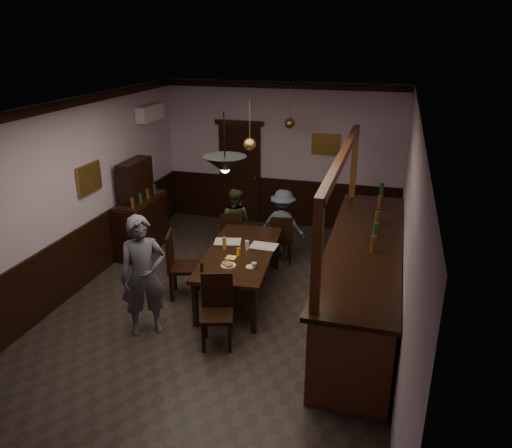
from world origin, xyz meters
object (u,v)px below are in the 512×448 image
(coffee_cup, at_px, (254,265))
(chair_far_left, at_px, (232,233))
(chair_side, at_px, (178,262))
(pendant_brass_far, at_px, (290,123))
(bar_counter, at_px, (363,277))
(sideboard, at_px, (140,215))
(person_seated_left, at_px, (235,221))
(soda_can, at_px, (239,252))
(pendant_brass_mid, at_px, (250,145))
(chair_far_right, at_px, (281,237))
(chair_near, at_px, (217,307))
(dining_table, at_px, (240,255))
(pendant_iron, at_px, (225,165))
(person_standing, at_px, (143,276))
(person_seated_right, at_px, (283,224))

(coffee_cup, bearing_deg, chair_far_left, 112.91)
(chair_side, xyz_separation_m, pendant_brass_far, (1.11, 2.88, 1.72))
(bar_counter, bearing_deg, pendant_brass_far, 122.13)
(pendant_brass_far, bearing_deg, sideboard, -150.21)
(person_seated_left, relative_size, soda_can, 10.52)
(pendant_brass_mid, xyz_separation_m, pendant_brass_far, (0.20, 2.01, 0.00))
(chair_far_right, distance_m, chair_near, 2.64)
(chair_far_right, bearing_deg, chair_near, 70.06)
(chair_far_left, xyz_separation_m, sideboard, (-1.77, -0.09, 0.20))
(dining_table, height_order, pendant_brass_mid, pendant_brass_mid)
(person_seated_left, xyz_separation_m, pendant_brass_mid, (0.57, -0.93, 1.67))
(chair_far_left, relative_size, pendant_brass_mid, 1.13)
(chair_far_left, xyz_separation_m, chair_far_right, (0.90, 0.08, -0.00))
(chair_far_right, xyz_separation_m, pendant_iron, (-0.29, -2.11, 1.83))
(chair_far_right, height_order, pendant_iron, pendant_iron)
(chair_side, bearing_deg, pendant_iron, -133.30)
(chair_side, distance_m, pendant_iron, 2.06)
(pendant_brass_mid, bearing_deg, chair_far_right, 63.84)
(chair_far_right, relative_size, soda_can, 7.55)
(chair_far_right, relative_size, person_seated_left, 0.72)
(sideboard, xyz_separation_m, pendant_brass_far, (2.51, 1.44, 1.60))
(dining_table, xyz_separation_m, coffee_cup, (0.37, -0.51, 0.11))
(person_seated_left, bearing_deg, pendant_brass_far, -122.98)
(dining_table, bearing_deg, sideboard, 153.64)
(person_standing, height_order, person_seated_left, person_standing)
(person_standing, bearing_deg, pendant_brass_far, 39.65)
(chair_far_right, height_order, coffee_cup, chair_far_right)
(soda_can, bearing_deg, sideboard, 151.07)
(dining_table, distance_m, person_seated_left, 1.61)
(person_standing, relative_size, person_seated_right, 1.32)
(coffee_cup, distance_m, pendant_brass_mid, 1.89)
(bar_counter, relative_size, pendant_iron, 5.57)
(chair_far_right, bearing_deg, dining_table, 60.60)
(person_standing, xyz_separation_m, coffee_cup, (1.31, 0.83, -0.05))
(pendant_brass_mid, bearing_deg, pendant_iron, -87.06)
(chair_far_right, relative_size, chair_side, 0.85)
(chair_far_left, xyz_separation_m, pendant_iron, (0.61, -2.03, 1.83))
(dining_table, height_order, chair_far_right, chair_far_right)
(chair_side, height_order, soda_can, chair_side)
(sideboard, bearing_deg, person_seated_left, 11.69)
(chair_near, relative_size, bar_counter, 0.22)
(chair_far_left, distance_m, person_seated_left, 0.30)
(dining_table, relative_size, pendant_brass_mid, 2.81)
(chair_near, xyz_separation_m, pendant_brass_far, (0.10, 3.90, 1.77))
(dining_table, distance_m, pendant_brass_mid, 1.71)
(chair_far_left, distance_m, chair_side, 1.58)
(chair_far_right, relative_size, chair_near, 0.93)
(dining_table, relative_size, chair_far_right, 2.51)
(coffee_cup, height_order, pendant_iron, pendant_iron)
(person_standing, xyz_separation_m, person_seated_left, (0.37, 2.84, -0.22))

